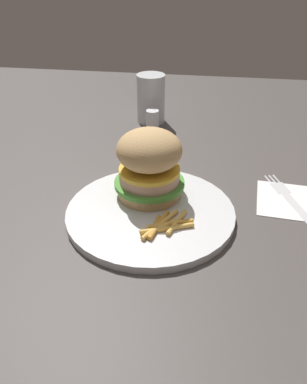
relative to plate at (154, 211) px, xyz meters
name	(u,v)px	position (x,y,z in m)	size (l,w,h in m)	color
ground_plane	(150,216)	(0.00, 0.00, -0.01)	(1.60, 1.60, 0.00)	#47423F
plate	(154,211)	(0.00, 0.00, 0.00)	(0.26, 0.26, 0.01)	silver
sandwich	(149,164)	(-0.01, 0.04, 0.06)	(0.11, 0.11, 0.11)	tan
fries_pile	(165,225)	(0.02, -0.05, 0.01)	(0.08, 0.08, 0.01)	gold
napkin	(291,201)	(0.22, 0.07, -0.01)	(0.11, 0.11, 0.00)	white
fork	(291,199)	(0.22, 0.07, 0.00)	(0.07, 0.17, 0.00)	silver
drink_glass	(151,102)	(-0.07, 0.38, 0.04)	(0.07, 0.07, 0.11)	silver
salt_shaker	(153,122)	(-0.05, 0.31, 0.02)	(0.03, 0.03, 0.06)	white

